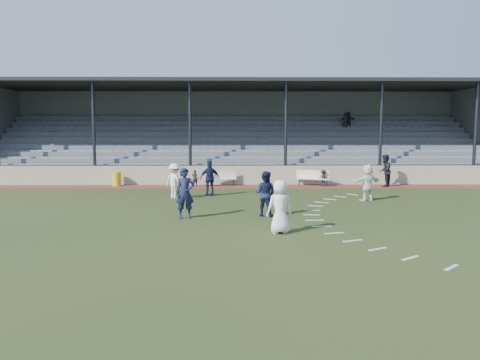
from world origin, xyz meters
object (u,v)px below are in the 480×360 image
bench_left (220,177)px  trash_bin (117,179)px  player_navy_lead (185,193)px  bench_right (313,177)px  football (278,226)px  official (385,171)px  player_white_lead (280,207)px

bench_left → trash_bin: bearing=166.7°
trash_bin → player_navy_lead: bearing=-63.1°
bench_right → player_navy_lead: player_navy_lead is taller
football → official: official is taller
trash_bin → player_white_lead: size_ratio=0.47×
trash_bin → football: size_ratio=3.77×
player_white_lead → bench_right: bearing=-120.2°
bench_left → player_navy_lead: (-1.10, -10.36, 0.42)m
trash_bin → player_navy_lead: player_navy_lead is taller
bench_left → football: bearing=-91.8°
bench_right → player_navy_lead: bearing=-105.0°
bench_left → bench_right: bearing=-12.5°
bench_right → player_white_lead: (-3.33, -13.07, 0.33)m
bench_right → football: bench_right is taller
trash_bin → football: (8.75, -12.45, -0.33)m
bench_left → official: size_ratio=1.05×
player_white_lead → player_navy_lead: 4.40m
bench_left → trash_bin: (-6.38, 0.07, -0.14)m
trash_bin → bench_right: bearing=-0.3°
player_navy_lead → official: 14.89m
bench_right → official: bearing=12.0°
bench_left → player_navy_lead: bearing=-108.7°
bench_left → trash_bin: bench_left is taller
official → player_navy_lead: bearing=-14.6°
bench_right → football: bearing=-86.8°
official → player_white_lead: bearing=2.5°
bench_right → player_white_lead: size_ratio=1.11×
player_navy_lead → official: size_ratio=1.03×
bench_left → trash_bin: size_ratio=2.39×
football → official: bearing=57.3°
official → bench_right: bearing=-62.5°
football → official: (7.65, 11.92, 0.88)m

